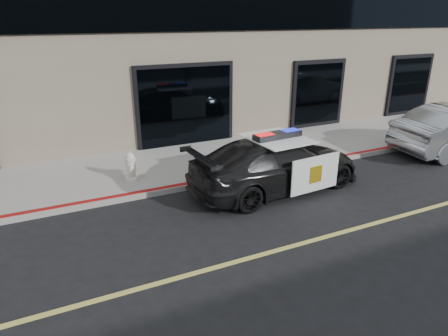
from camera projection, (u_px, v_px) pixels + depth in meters
name	position (u px, v px, depth m)	size (l,w,h in m)	color
ground	(345.00, 232.00, 8.54)	(120.00, 120.00, 0.00)	black
sidewalk_n	(235.00, 156.00, 12.94)	(60.00, 3.50, 0.15)	gray
police_car	(276.00, 164.00, 10.43)	(2.68, 5.07, 1.56)	black
fire_hydrant	(131.00, 167.00, 10.73)	(0.36, 0.50, 0.79)	silver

